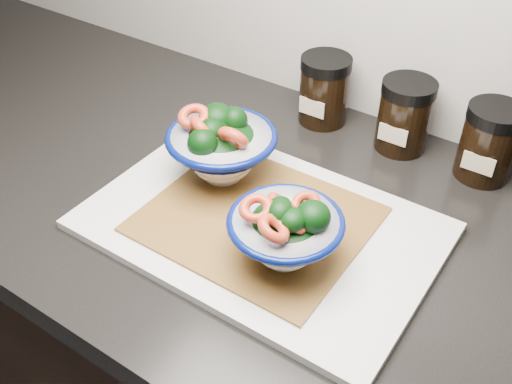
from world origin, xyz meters
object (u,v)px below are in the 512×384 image
Objects in this scene: bowl_right at (286,231)px; spice_jar_b at (405,115)px; cutting_board at (261,226)px; spice_jar_a at (324,90)px; spice_jar_c at (489,142)px; bowl_left at (221,146)px.

bowl_right is 1.23× the size of spice_jar_b.
spice_jar_a is (-0.07, 0.28, 0.05)m from cutting_board.
spice_jar_a reaches higher than cutting_board.
cutting_board is 3.98× the size of spice_jar_c.
spice_jar_a is 1.00× the size of spice_jar_b.
cutting_board is at bearing -26.13° from bowl_left.
spice_jar_b is at bearing 88.22° from bowl_right.
bowl_left is 0.19m from bowl_right.
bowl_left is 1.12× the size of bowl_right.
bowl_right reaches higher than spice_jar_c.
cutting_board is 2.89× the size of bowl_left.
cutting_board is at bearing 146.46° from bowl_right.
cutting_board is at bearing -76.81° from spice_jar_a.
spice_jar_b is (0.14, 0.00, 0.00)m from spice_jar_a.
cutting_board is 3.98× the size of spice_jar_b.
spice_jar_a is at bearing 180.00° from spice_jar_c.
bowl_right is 0.32m from spice_jar_b.
spice_jar_a is at bearing 180.00° from spice_jar_b.
bowl_left reaches higher than bowl_right.
spice_jar_c is at bearing 54.44° from cutting_board.
spice_jar_b is at bearing 53.28° from bowl_left.
spice_jar_b is at bearing 75.51° from cutting_board.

